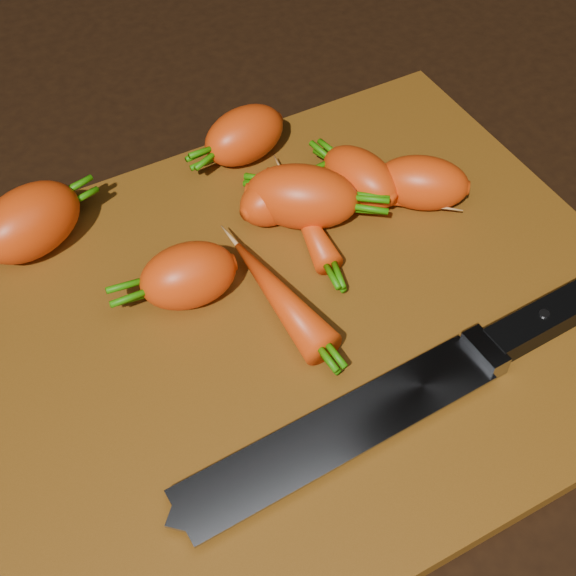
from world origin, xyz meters
TOP-DOWN VIEW (x-y plane):
  - ground at (0.00, 0.00)m, footprint 2.00×2.00m
  - cutting_board at (0.00, 0.00)m, footprint 0.50×0.40m
  - carrot_0 at (-0.14, 0.15)m, footprint 0.10×0.08m
  - carrot_1 at (-0.06, 0.05)m, footprint 0.08×0.06m
  - carrot_2 at (0.05, 0.08)m, footprint 0.10×0.09m
  - carrot_3 at (0.11, 0.08)m, footprint 0.06×0.08m
  - carrot_4 at (0.05, 0.17)m, footprint 0.08×0.06m
  - carrot_5 at (0.03, 0.09)m, footprint 0.07×0.05m
  - carrot_6 at (0.14, 0.05)m, footprint 0.09×0.08m
  - carrot_7 at (0.05, 0.07)m, footprint 0.04×0.11m
  - carrot_8 at (0.09, 0.08)m, footprint 0.12×0.11m
  - carrot_9 at (-0.01, 0.01)m, footprint 0.04×0.12m
  - knife at (-0.00, -0.10)m, footprint 0.37×0.05m

SIDE VIEW (x-z plane):
  - ground at x=0.00m, z-range -0.01..0.00m
  - cutting_board at x=0.00m, z-range 0.00..0.01m
  - knife at x=0.00m, z-range 0.01..0.03m
  - carrot_7 at x=0.05m, z-range 0.01..0.03m
  - carrot_8 at x=0.09m, z-range 0.01..0.04m
  - carrot_9 at x=-0.01m, z-range 0.01..0.04m
  - carrot_5 at x=0.03m, z-range 0.01..0.05m
  - carrot_3 at x=0.11m, z-range 0.01..0.05m
  - carrot_6 at x=0.14m, z-range 0.01..0.06m
  - carrot_4 at x=0.05m, z-range 0.01..0.06m
  - carrot_1 at x=-0.06m, z-range 0.01..0.06m
  - carrot_2 at x=0.05m, z-range 0.01..0.06m
  - carrot_0 at x=-0.14m, z-range 0.01..0.07m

